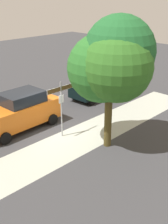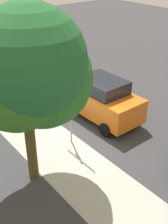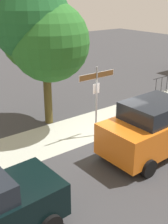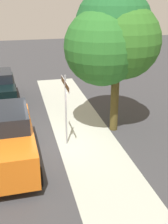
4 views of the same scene
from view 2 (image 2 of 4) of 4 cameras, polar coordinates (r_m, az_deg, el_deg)
name	(u,v)px [view 2 (image 2 of 4)]	position (r m, az deg, el deg)	size (l,w,h in m)	color
ground_plane	(78,137)	(13.19, -1.28, -5.03)	(60.00, 60.00, 0.00)	#38383A
sidewalk_strip	(31,128)	(14.06, -10.48, -3.18)	(24.00, 2.60, 0.00)	#A8AC9D
street_sign	(70,98)	(11.84, -2.71, 2.69)	(1.77, 0.07, 3.02)	#9EA0A5
shade_tree	(27,74)	(8.98, -11.09, 7.27)	(3.81, 4.20, 6.36)	#493F1C
car_orange	(99,98)	(14.36, 2.89, 2.85)	(4.73, 2.21, 2.10)	orange
car_white	(30,59)	(20.50, -10.49, 10.24)	(4.27, 1.99, 1.73)	white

